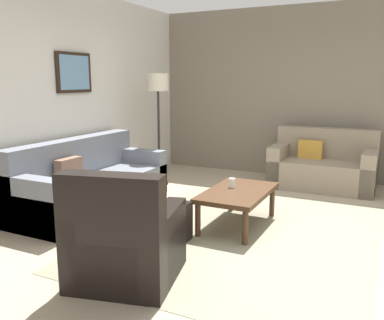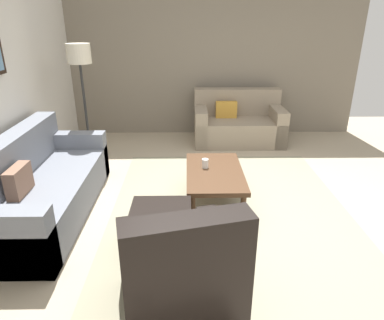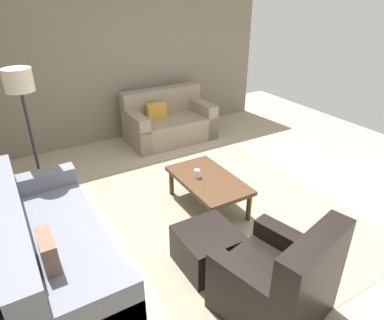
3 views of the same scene
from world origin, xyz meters
TOP-DOWN VIEW (x-y plane):
  - ground_plane at (0.00, 0.00)m, footprint 8.00×8.00m
  - stone_feature_panel at (3.00, 0.00)m, footprint 0.12×5.20m
  - area_rug at (0.00, 0.00)m, footprint 3.33×2.65m
  - couch_main at (0.02, 2.11)m, footprint 2.18×0.87m
  - couch_loveseat at (2.46, -0.41)m, footprint 0.87×1.51m
  - armchair_leather at (-1.43, 0.53)m, footprint 0.97×0.97m
  - ottoman at (-0.62, 0.72)m, footprint 0.56×0.56m
  - coffee_table at (0.23, 0.16)m, footprint 1.10×0.64m
  - cup at (0.32, 0.27)m, footprint 0.08×0.08m
  - lamp_standing at (1.47, 1.92)m, footprint 0.32×0.32m

SIDE VIEW (x-z plane):
  - ground_plane at x=0.00m, z-range 0.00..0.00m
  - area_rug at x=0.00m, z-range 0.00..0.01m
  - ottoman at x=-0.62m, z-range 0.00..0.40m
  - couch_main at x=0.02m, z-range -0.14..0.74m
  - couch_loveseat at x=2.46m, z-range -0.14..0.74m
  - armchair_leather at x=-1.43m, z-range -0.17..0.78m
  - coffee_table at x=0.23m, z-range 0.15..0.56m
  - cup at x=0.32m, z-range 0.41..0.52m
  - stone_feature_panel at x=3.00m, z-range 0.00..2.80m
  - lamp_standing at x=1.47m, z-range 0.55..2.26m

